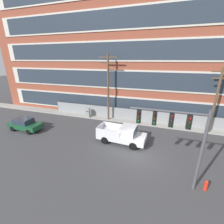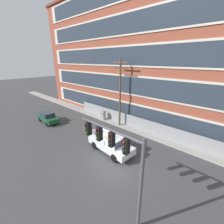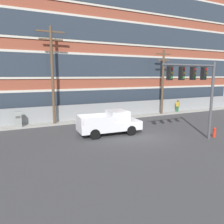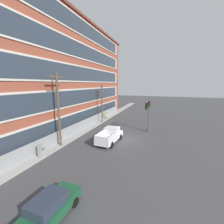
# 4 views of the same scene
# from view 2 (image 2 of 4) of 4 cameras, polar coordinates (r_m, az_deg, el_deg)

# --- Properties ---
(ground_plane) EXTENTS (160.00, 160.00, 0.00)m
(ground_plane) POSITION_cam_2_polar(r_m,az_deg,el_deg) (14.07, 1.47, -21.09)
(ground_plane) COLOR #424244
(sidewalk_building_side) EXTENTS (80.00, 1.79, 0.16)m
(sidewalk_building_side) POSITION_cam_2_polar(r_m,az_deg,el_deg) (19.53, 16.87, -9.15)
(sidewalk_building_side) COLOR #9E9B93
(sidewalk_building_side) RESTS_ON ground
(brick_mill_building) EXTENTS (49.39, 9.92, 19.15)m
(brick_mill_building) POSITION_cam_2_polar(r_m,az_deg,el_deg) (23.00, 22.43, 19.16)
(brick_mill_building) COLOR brown
(brick_mill_building) RESTS_ON ground
(chain_link_fence) EXTENTS (35.12, 0.06, 1.80)m
(chain_link_fence) POSITION_cam_2_polar(r_m,az_deg,el_deg) (18.67, 24.45, -8.61)
(chain_link_fence) COLOR gray
(chain_link_fence) RESTS_ON ground
(traffic_signal_mast) EXTENTS (4.78, 0.43, 5.79)m
(traffic_signal_mast) POSITION_cam_2_polar(r_m,az_deg,el_deg) (8.56, 1.94, -14.98)
(traffic_signal_mast) COLOR #4C4C51
(traffic_signal_mast) RESTS_ON ground
(pickup_truck_white) EXTENTS (5.29, 2.37, 1.96)m
(pickup_truck_white) POSITION_cam_2_polar(r_m,az_deg,el_deg) (15.77, -0.26, -11.94)
(pickup_truck_white) COLOR silver
(pickup_truck_white) RESTS_ON ground
(sedan_dark_green) EXTENTS (4.20, 1.87, 1.56)m
(sedan_dark_green) POSITION_cam_2_polar(r_m,az_deg,el_deg) (24.87, -23.20, -1.84)
(sedan_dark_green) COLOR #194C2D
(sedan_dark_green) RESTS_ON ground
(utility_pole_near_corner) EXTENTS (2.57, 0.26, 9.27)m
(utility_pole_near_corner) POSITION_cam_2_polar(r_m,az_deg,el_deg) (20.29, 3.09, 7.98)
(utility_pole_near_corner) COLOR brown
(utility_pole_near_corner) RESTS_ON ground
(electrical_cabinet) EXTENTS (0.57, 0.54, 1.59)m
(electrical_cabinet) POSITION_cam_2_polar(r_m,az_deg,el_deg) (23.58, -3.33, -1.36)
(electrical_cabinet) COLOR #939993
(electrical_cabinet) RESTS_ON ground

